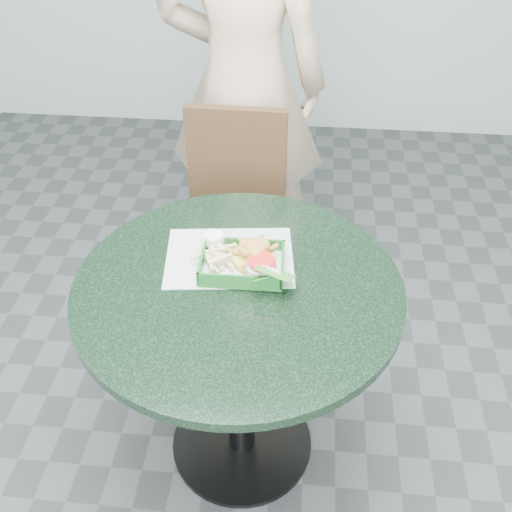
# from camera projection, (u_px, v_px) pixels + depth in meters

# --- Properties ---
(floor) EXTENTS (4.00, 5.00, 0.02)m
(floor) POSITION_uv_depth(u_px,v_px,m) (242.00, 443.00, 2.15)
(floor) COLOR #303335
(floor) RESTS_ON ground
(cafe_table) EXTENTS (0.93, 0.93, 0.75)m
(cafe_table) POSITION_uv_depth(u_px,v_px,m) (239.00, 331.00, 1.79)
(cafe_table) COLOR black
(cafe_table) RESTS_ON floor
(dining_chair) EXTENTS (0.39, 0.39, 0.93)m
(dining_chair) POSITION_uv_depth(u_px,v_px,m) (235.00, 213.00, 2.35)
(dining_chair) COLOR black
(dining_chair) RESTS_ON floor
(diner_person) EXTENTS (0.84, 0.59, 2.22)m
(diner_person) POSITION_uv_depth(u_px,v_px,m) (243.00, 35.00, 2.25)
(diner_person) COLOR #CDAD90
(diner_person) RESTS_ON floor
(placemat) EXTENTS (0.40, 0.32, 0.00)m
(placemat) POSITION_uv_depth(u_px,v_px,m) (230.00, 262.00, 1.77)
(placemat) COLOR silver
(placemat) RESTS_ON cafe_table
(food_basket) EXTENTS (0.23, 0.17, 0.05)m
(food_basket) POSITION_uv_depth(u_px,v_px,m) (242.00, 271.00, 1.72)
(food_basket) COLOR #1A6424
(food_basket) RESTS_ON placemat
(crab_sandwich) EXTENTS (0.13, 0.13, 0.08)m
(crab_sandwich) POSITION_uv_depth(u_px,v_px,m) (254.00, 257.00, 1.71)
(crab_sandwich) COLOR gold
(crab_sandwich) RESTS_ON food_basket
(fries_pile) EXTENTS (0.13, 0.14, 0.05)m
(fries_pile) POSITION_uv_depth(u_px,v_px,m) (217.00, 256.00, 1.73)
(fries_pile) COLOR #D2C585
(fries_pile) RESTS_ON food_basket
(sauce_ramekin) EXTENTS (0.06, 0.06, 0.03)m
(sauce_ramekin) POSITION_uv_depth(u_px,v_px,m) (215.00, 244.00, 1.76)
(sauce_ramekin) COLOR silver
(sauce_ramekin) RESTS_ON food_basket
(garnish_cup) EXTENTS (0.13, 0.13, 0.05)m
(garnish_cup) POSITION_uv_depth(u_px,v_px,m) (264.00, 274.00, 1.67)
(garnish_cup) COLOR silver
(garnish_cup) RESTS_ON food_basket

